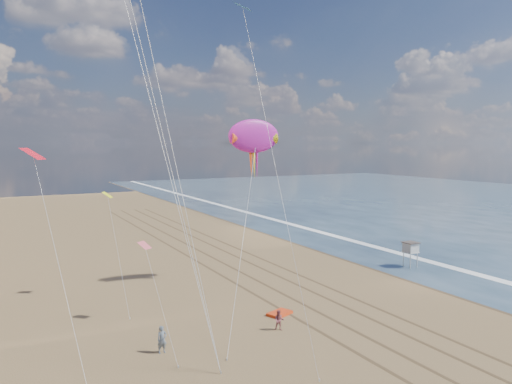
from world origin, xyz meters
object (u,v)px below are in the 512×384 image
Objects in this scene: lifeguard_stand at (411,248)px; grounded_kite at (280,313)px; kite_flyer_b at (279,320)px; kite_flyer_a at (162,340)px; show_kite at (254,137)px.

grounded_kite is at bearing -162.34° from lifeguard_stand.
grounded_kite is (-21.21, -6.75, -2.09)m from lifeguard_stand.
kite_flyer_b is (-1.77, -2.92, 0.65)m from grounded_kite.
show_kite is at bearing 38.40° from kite_flyer_a.
lifeguard_stand reaches higher than kite_flyer_a.
kite_flyer_b is (-22.98, -9.68, -1.43)m from lifeguard_stand.
lifeguard_stand is 0.12× the size of show_kite.
kite_flyer_a reaches higher than grounded_kite.
lifeguard_stand is 22.46m from show_kite.
lifeguard_stand is at bearing 12.10° from kite_flyer_a.
grounded_kite is at bearing 9.89° from kite_flyer_a.
kite_flyer_b is (8.98, -0.18, -0.15)m from kite_flyer_a.
kite_flyer_a is 1.20× the size of kite_flyer_b.
kite_flyer_b is at bearing -157.17° from lifeguard_stand.
kite_flyer_a is at bearing -146.11° from kite_flyer_b.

